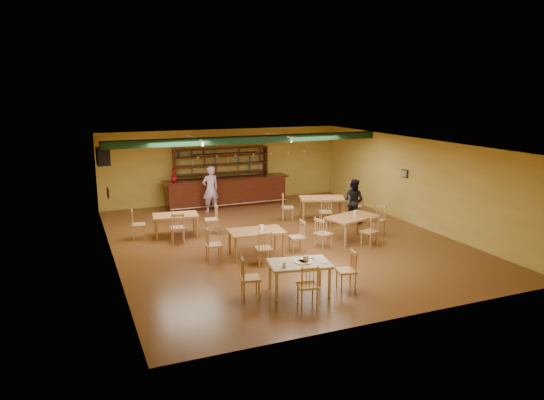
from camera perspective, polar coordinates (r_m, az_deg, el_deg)
name	(u,v)px	position (r m, az deg, el deg)	size (l,w,h in m)	color
floor	(280,240)	(15.86, 0.95, -4.49)	(12.00, 12.00, 0.00)	brown
ceiling_beam	(249,140)	(17.86, -2.60, 6.83)	(10.00, 0.30, 0.25)	black
track_rail_left	(195,138)	(17.91, -8.73, 6.94)	(0.05, 2.50, 0.05)	white
track_rail_right	(279,135)	(18.92, 0.80, 7.37)	(0.05, 2.50, 0.05)	white
ac_unit	(104,156)	(18.30, -18.46, 4.70)	(0.34, 0.70, 0.48)	white
picture_left	(108,193)	(15.24, -18.02, 0.79)	(0.04, 0.34, 0.28)	black
picture_right	(405,174)	(18.36, 14.74, 2.90)	(0.04, 0.34, 0.28)	black
bar_counter	(227,192)	(20.37, -5.14, 0.93)	(5.08, 0.85, 1.13)	#33150A
back_bar_hutch	(222,175)	(20.85, -5.69, 2.80)	(3.93, 0.40, 2.28)	#33150A
poinsettia	(174,175)	(19.71, -10.99, 2.76)	(0.27, 0.27, 0.49)	maroon
dining_table_a	(176,225)	(16.45, -10.79, -2.81)	(1.41, 0.84, 0.70)	#A8743B
dining_table_b	(322,208)	(18.27, 5.67, -0.95)	(1.60, 0.96, 0.80)	#A8743B
dining_table_c	(256,243)	(14.21, -1.78, -4.92)	(1.52, 0.91, 0.76)	#A8743B
dining_table_d	(352,228)	(15.83, 8.96, -3.19)	(1.57, 0.94, 0.78)	#A8743B
near_table	(299,278)	(11.77, 3.09, -8.75)	(1.38, 0.89, 0.74)	tan
pizza_tray	(303,262)	(11.68, 3.55, -6.95)	(0.40, 0.40, 0.01)	silver
parmesan_shaker	(284,265)	(11.32, 1.39, -7.32)	(0.07, 0.07, 0.11)	#EAE5C6
napkin_stack	(309,257)	(11.95, 4.20, -6.47)	(0.20, 0.15, 0.03)	white
pizza_server	(308,260)	(11.78, 4.09, -6.74)	(0.32, 0.09, 0.00)	silver
side_plate	(324,262)	(11.71, 5.94, -6.96)	(0.22, 0.22, 0.01)	white
patron_bar	(210,189)	(19.28, -6.95, 1.21)	(0.65, 0.42, 1.78)	#9354B6
patron_right_a	(353,201)	(17.90, 9.16, -0.09)	(0.76, 0.59, 1.56)	black
patron_right_b	(352,201)	(18.01, 8.98, -0.13)	(0.87, 0.36, 1.48)	gray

